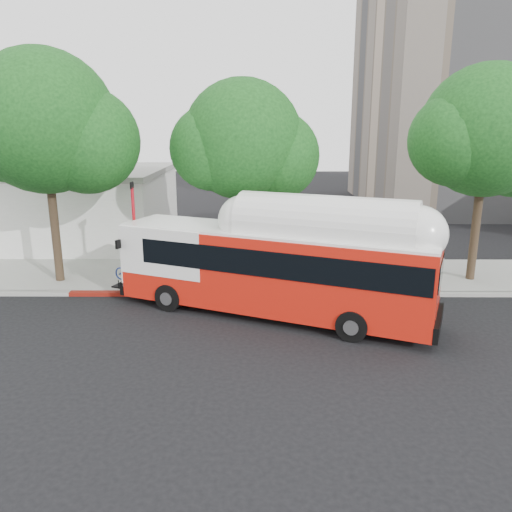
% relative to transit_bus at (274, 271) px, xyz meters
% --- Properties ---
extents(ground, '(120.00, 120.00, 0.00)m').
position_rel_transit_bus_xyz_m(ground, '(-0.23, -1.78, -1.68)').
color(ground, black).
rests_on(ground, ground).
extents(sidewalk, '(60.00, 5.00, 0.15)m').
position_rel_transit_bus_xyz_m(sidewalk, '(-0.23, 4.72, -1.60)').
color(sidewalk, gray).
rests_on(sidewalk, ground).
extents(curb_strip, '(60.00, 0.30, 0.15)m').
position_rel_transit_bus_xyz_m(curb_strip, '(-0.23, 2.12, -1.60)').
color(curb_strip, gray).
rests_on(curb_strip, ground).
extents(red_curb_segment, '(10.00, 0.32, 0.16)m').
position_rel_transit_bus_xyz_m(red_curb_segment, '(-3.23, 2.12, -1.60)').
color(red_curb_segment, maroon).
rests_on(red_curb_segment, ground).
extents(street_tree_left, '(6.67, 5.80, 9.74)m').
position_rel_transit_bus_xyz_m(street_tree_left, '(-8.75, 3.78, 4.92)').
color(street_tree_left, '#2D2116').
rests_on(street_tree_left, ground).
extents(street_tree_mid, '(5.75, 5.00, 8.62)m').
position_rel_transit_bus_xyz_m(street_tree_mid, '(-0.82, 4.28, 4.23)').
color(street_tree_mid, '#2D2116').
rests_on(street_tree_mid, ground).
extents(street_tree_right, '(6.21, 5.40, 9.18)m').
position_rel_transit_bus_xyz_m(street_tree_right, '(9.21, 4.08, 4.58)').
color(street_tree_right, '#2D2116').
rests_on(street_tree_right, ground).
extents(low_commercial_bldg, '(16.20, 10.20, 4.25)m').
position_rel_transit_bus_xyz_m(low_commercial_bldg, '(-14.23, 12.22, 0.47)').
color(low_commercial_bldg, silver).
rests_on(low_commercial_bldg, ground).
extents(transit_bus, '(12.01, 6.64, 3.59)m').
position_rel_transit_bus_xyz_m(transit_bus, '(0.00, 0.00, 0.00)').
color(transit_bus, red).
rests_on(transit_bus, ground).
extents(signal_pole, '(0.13, 0.43, 4.52)m').
position_rel_transit_bus_xyz_m(signal_pole, '(-5.62, 2.87, 0.64)').
color(signal_pole, red).
rests_on(signal_pole, ground).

